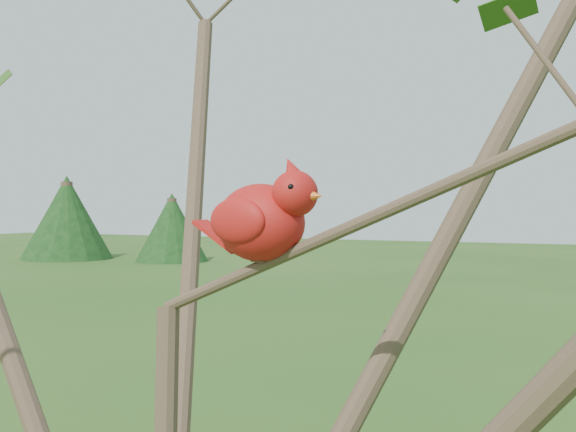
# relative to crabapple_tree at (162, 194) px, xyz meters

# --- Properties ---
(crabapple_tree) EXTENTS (2.35, 2.05, 2.95)m
(crabapple_tree) POSITION_rel_crabapple_tree_xyz_m (0.00, 0.00, 0.00)
(crabapple_tree) COLOR #3C2E20
(crabapple_tree) RESTS_ON ground
(cardinal) EXTENTS (0.23, 0.14, 0.16)m
(cardinal) POSITION_rel_crabapple_tree_xyz_m (0.10, 0.11, -0.03)
(cardinal) COLOR red
(cardinal) RESTS_ON ground
(distant_trees) EXTENTS (42.35, 11.54, 3.38)m
(distant_trees) POSITION_rel_crabapple_tree_xyz_m (-3.21, 22.99, -0.59)
(distant_trees) COLOR #3C2E20
(distant_trees) RESTS_ON ground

